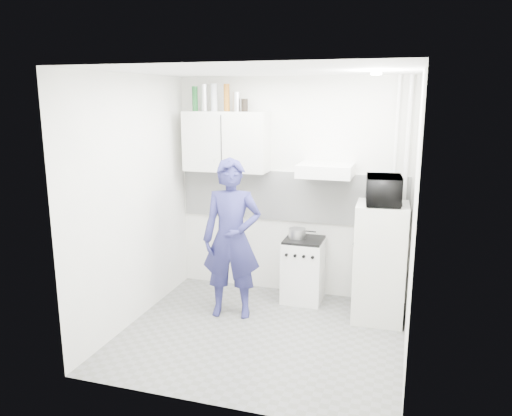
% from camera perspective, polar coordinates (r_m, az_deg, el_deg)
% --- Properties ---
extents(floor, '(2.80, 2.80, 0.00)m').
position_cam_1_polar(floor, '(5.24, 0.58, -14.26)').
color(floor, slate).
rests_on(floor, ground).
extents(ceiling, '(2.80, 2.80, 0.00)m').
position_cam_1_polar(ceiling, '(4.68, 0.66, 15.43)').
color(ceiling, white).
rests_on(ceiling, wall_back).
extents(wall_back, '(2.80, 0.00, 2.80)m').
position_cam_1_polar(wall_back, '(5.98, 4.03, 2.29)').
color(wall_back, white).
rests_on(wall_back, floor).
extents(wall_left, '(0.00, 2.60, 2.60)m').
position_cam_1_polar(wall_left, '(5.36, -13.90, 0.72)').
color(wall_left, white).
rests_on(wall_left, floor).
extents(wall_right, '(0.00, 2.60, 2.60)m').
position_cam_1_polar(wall_right, '(4.61, 17.55, -1.43)').
color(wall_right, white).
rests_on(wall_right, floor).
extents(person, '(0.70, 0.53, 1.74)m').
position_cam_1_polar(person, '(5.39, -2.78, -3.55)').
color(person, navy).
rests_on(person, floor).
extents(stove, '(0.46, 0.46, 0.73)m').
position_cam_1_polar(stove, '(5.94, 5.42, -7.15)').
color(stove, white).
rests_on(stove, floor).
extents(fridge, '(0.55, 0.55, 1.28)m').
position_cam_1_polar(fridge, '(5.51, 13.96, -6.06)').
color(fridge, silver).
rests_on(fridge, floor).
extents(stove_top, '(0.44, 0.44, 0.03)m').
position_cam_1_polar(stove_top, '(5.83, 5.50, -3.65)').
color(stove_top, black).
rests_on(stove_top, stove).
extents(saucepan, '(0.20, 0.20, 0.11)m').
position_cam_1_polar(saucepan, '(5.83, 4.73, -2.89)').
color(saucepan, silver).
rests_on(saucepan, stove_top).
extents(microwave, '(0.56, 0.40, 0.29)m').
position_cam_1_polar(microwave, '(5.32, 14.41, 1.99)').
color(microwave, black).
rests_on(microwave, fridge).
extents(bottle_a, '(0.07, 0.07, 0.29)m').
position_cam_1_polar(bottle_a, '(6.08, -6.99, 12.30)').
color(bottle_a, '#144C1E').
rests_on(bottle_a, upper_cabinet).
extents(bottle_b, '(0.08, 0.08, 0.31)m').
position_cam_1_polar(bottle_b, '(6.03, -5.93, 12.42)').
color(bottle_b, silver).
rests_on(bottle_b, upper_cabinet).
extents(bottle_c, '(0.08, 0.08, 0.31)m').
position_cam_1_polar(bottle_c, '(5.98, -4.81, 12.47)').
color(bottle_c, '#B2B7BC').
rests_on(bottle_c, upper_cabinet).
extents(bottle_d, '(0.07, 0.07, 0.31)m').
position_cam_1_polar(bottle_d, '(5.93, -3.37, 12.48)').
color(bottle_d, brown).
rests_on(bottle_d, upper_cabinet).
extents(canister_a, '(0.09, 0.09, 0.22)m').
position_cam_1_polar(canister_a, '(5.89, -2.23, 12.05)').
color(canister_a, silver).
rests_on(canister_a, upper_cabinet).
extents(canister_b, '(0.08, 0.08, 0.15)m').
position_cam_1_polar(canister_b, '(5.86, -1.32, 11.68)').
color(canister_b, black).
rests_on(canister_b, upper_cabinet).
extents(upper_cabinet, '(1.00, 0.35, 0.70)m').
position_cam_1_polar(upper_cabinet, '(5.95, -3.38, 7.60)').
color(upper_cabinet, silver).
rests_on(upper_cabinet, wall_back).
extents(range_hood, '(0.60, 0.50, 0.14)m').
position_cam_1_polar(range_hood, '(5.61, 7.98, 4.30)').
color(range_hood, white).
rests_on(range_hood, wall_back).
extents(backsplash, '(2.74, 0.03, 0.60)m').
position_cam_1_polar(backsplash, '(5.98, 3.99, 1.33)').
color(backsplash, white).
rests_on(backsplash, wall_back).
extents(pipe_a, '(0.05, 0.05, 2.60)m').
position_cam_1_polar(pipe_a, '(5.75, 16.56, 1.37)').
color(pipe_a, white).
rests_on(pipe_a, floor).
extents(pipe_b, '(0.04, 0.04, 2.60)m').
position_cam_1_polar(pipe_b, '(5.75, 15.37, 1.45)').
color(pipe_b, white).
rests_on(pipe_b, floor).
extents(ceiling_spot_fixture, '(0.10, 0.10, 0.02)m').
position_cam_1_polar(ceiling_spot_fixture, '(4.70, 13.58, 14.71)').
color(ceiling_spot_fixture, white).
rests_on(ceiling_spot_fixture, ceiling).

